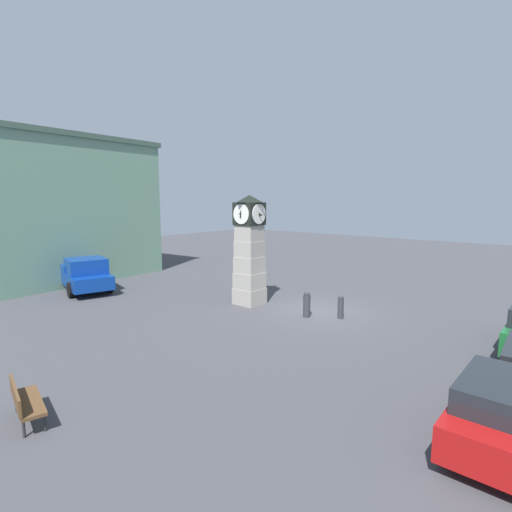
# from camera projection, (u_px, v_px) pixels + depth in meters

# --- Properties ---
(ground_plane) EXTENTS (69.39, 69.39, 0.00)m
(ground_plane) POSITION_uv_depth(u_px,v_px,m) (319.00, 312.00, 17.70)
(ground_plane) COLOR #424247
(clock_tower) EXTENTS (1.41, 1.48, 5.14)m
(clock_tower) POSITION_uv_depth(u_px,v_px,m) (249.00, 251.00, 18.70)
(clock_tower) COLOR #9A958B
(clock_tower) RESTS_ON ground_plane
(bollard_near_tower) EXTENTS (0.25, 0.25, 1.00)m
(bollard_near_tower) POSITION_uv_depth(u_px,v_px,m) (341.00, 306.00, 16.67)
(bollard_near_tower) COLOR #333338
(bollard_near_tower) RESTS_ON ground_plane
(bollard_mid_row) EXTENTS (0.30, 0.30, 1.13)m
(bollard_mid_row) POSITION_uv_depth(u_px,v_px,m) (307.00, 304.00, 16.86)
(bollard_mid_row) COLOR #333338
(bollard_mid_row) RESTS_ON ground_plane
(car_navy_sedan) EXTENTS (3.90, 2.10, 1.49)m
(car_navy_sedan) POSITION_uv_depth(u_px,v_px,m) (512.00, 413.00, 7.92)
(car_navy_sedan) COLOR #A51111
(car_navy_sedan) RESTS_ON ground_plane
(pickup_truck) EXTENTS (3.24, 5.53, 1.85)m
(pickup_truck) POSITION_uv_depth(u_px,v_px,m) (83.00, 273.00, 21.83)
(pickup_truck) COLOR navy
(pickup_truck) RESTS_ON ground_plane
(bench) EXTENTS (0.90, 1.68, 0.90)m
(bench) POSITION_uv_depth(u_px,v_px,m) (24.00, 400.00, 8.90)
(bench) COLOR brown
(bench) RESTS_ON ground_plane
(warehouse_blue_far) EXTENTS (11.75, 9.83, 8.63)m
(warehouse_blue_far) POSITION_uv_depth(u_px,v_px,m) (48.00, 209.00, 25.33)
(warehouse_blue_far) COLOR gray
(warehouse_blue_far) RESTS_ON ground_plane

